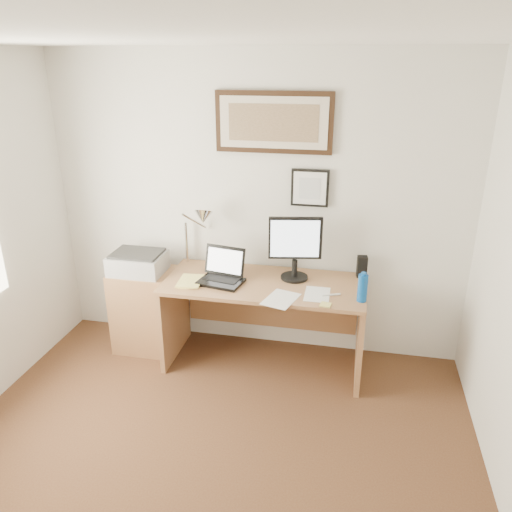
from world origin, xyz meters
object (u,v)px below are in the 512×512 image
(desk, at_px, (266,304))
(lcd_monitor, at_px, (295,245))
(side_cabinet, at_px, (145,310))
(book, at_px, (179,281))
(laptop, at_px, (222,274))
(printer, at_px, (138,262))
(water_bottle, at_px, (362,288))

(desk, bearing_deg, lcd_monitor, 8.33)
(side_cabinet, distance_m, book, 0.59)
(book, xyz_separation_m, laptop, (0.33, 0.09, 0.05))
(side_cabinet, bearing_deg, printer, -134.83)
(laptop, bearing_deg, book, -164.56)
(water_bottle, distance_m, lcd_monitor, 0.64)
(water_bottle, distance_m, laptop, 1.11)
(desk, bearing_deg, printer, -177.28)
(book, relative_size, printer, 0.58)
(side_cabinet, height_order, lcd_monitor, lcd_monitor)
(book, bearing_deg, laptop, 15.44)
(water_bottle, relative_size, desk, 0.13)
(book, relative_size, laptop, 0.67)
(side_cabinet, xyz_separation_m, printer, (-0.02, -0.02, 0.45))
(lcd_monitor, distance_m, printer, 1.33)
(water_bottle, relative_size, printer, 0.47)
(book, relative_size, lcd_monitor, 0.49)
(water_bottle, xyz_separation_m, book, (-1.43, 0.04, -0.09))
(laptop, height_order, printer, laptop)
(side_cabinet, relative_size, water_bottle, 3.53)
(water_bottle, xyz_separation_m, laptop, (-1.10, 0.14, -0.05))
(book, height_order, laptop, laptop)
(side_cabinet, bearing_deg, book, -23.87)
(water_bottle, bearing_deg, laptop, 172.91)
(laptop, distance_m, printer, 0.75)
(water_bottle, xyz_separation_m, desk, (-0.76, 0.26, -0.34))
(water_bottle, height_order, laptop, laptop)
(book, distance_m, laptop, 0.35)
(book, bearing_deg, water_bottle, -1.78)
(side_cabinet, distance_m, printer, 0.45)
(side_cabinet, distance_m, desk, 1.08)
(side_cabinet, height_order, printer, printer)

